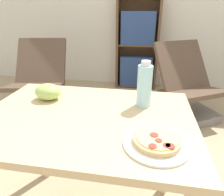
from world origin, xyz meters
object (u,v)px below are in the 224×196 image
object	(u,v)px
grape_bunch	(48,92)
lounge_chair_far	(187,94)
pizza_on_plate	(157,141)
lounge_chair_near	(41,88)
bookshelf	(137,49)
drink_bottle	(144,86)

from	to	relation	value
grape_bunch	lounge_chair_far	world-z (taller)	lounge_chair_far
grape_bunch	lounge_chair_far	size ratio (longest dim) A/B	0.15
pizza_on_plate	lounge_chair_far	bearing A→B (deg)	74.92
lounge_chair_near	bookshelf	xyz separation A→B (m)	(1.19, 1.04, 0.36)
drink_bottle	grape_bunch	bearing A→B (deg)	-179.06
lounge_chair_near	bookshelf	world-z (taller)	bookshelf
bookshelf	lounge_chair_near	bearing A→B (deg)	-138.84
grape_bunch	drink_bottle	distance (m)	0.54
drink_bottle	bookshelf	world-z (taller)	bookshelf
grape_bunch	lounge_chair_near	distance (m)	1.61
drink_bottle	pizza_on_plate	bearing A→B (deg)	-79.81
lounge_chair_near	lounge_chair_far	world-z (taller)	same
pizza_on_plate	drink_bottle	distance (m)	0.35
pizza_on_plate	drink_bottle	world-z (taller)	drink_bottle
drink_bottle	lounge_chair_near	xyz separation A→B (m)	(-1.34, 1.28, -0.60)
drink_bottle	lounge_chair_far	size ratio (longest dim) A/B	0.25
grape_bunch	lounge_chair_near	size ratio (longest dim) A/B	0.17
grape_bunch	drink_bottle	world-z (taller)	drink_bottle
bookshelf	drink_bottle	bearing A→B (deg)	-86.31
grape_bunch	lounge_chair_near	world-z (taller)	lounge_chair_near
drink_bottle	lounge_chair_near	bearing A→B (deg)	136.31
drink_bottle	lounge_chair_far	bearing A→B (deg)	69.35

